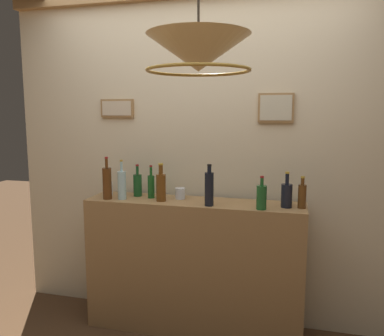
{
  "coord_description": "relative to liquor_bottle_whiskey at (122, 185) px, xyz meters",
  "views": [
    {
      "loc": [
        0.67,
        -1.81,
        1.63
      ],
      "look_at": [
        0.0,
        0.8,
        1.24
      ],
      "focal_mm": 36.15,
      "sensor_mm": 36.0,
      "label": 1
    }
  ],
  "objects": [
    {
      "name": "panelled_rear_partition",
      "position": [
        0.53,
        0.32,
        0.38
      ],
      "size": [
        3.09,
        0.15,
        2.83
      ],
      "color": "beige",
      "rests_on": "ground"
    },
    {
      "name": "liquor_bottle_vermouth",
      "position": [
        0.19,
        0.09,
        -0.02
      ],
      "size": [
        0.05,
        0.05,
        0.25
      ],
      "color": "#1A5920",
      "rests_on": "bar_shelf_unit"
    },
    {
      "name": "liquor_bottle_whiskey",
      "position": [
        0.0,
        0.0,
        0.0
      ],
      "size": [
        0.06,
        0.06,
        0.29
      ],
      "color": "#ADD6DC",
      "rests_on": "bar_shelf_unit"
    },
    {
      "name": "pendant_lamp",
      "position": [
        0.75,
        -0.72,
        0.8
      ],
      "size": [
        0.51,
        0.51,
        0.54
      ],
      "color": "beige"
    },
    {
      "name": "liquor_bottle_amaro",
      "position": [
        0.07,
        0.13,
        -0.02
      ],
      "size": [
        0.07,
        0.07,
        0.25
      ],
      "color": "#1A5124",
      "rests_on": "bar_shelf_unit"
    },
    {
      "name": "liquor_bottle_brandy",
      "position": [
        1.02,
        -0.05,
        -0.03
      ],
      "size": [
        0.07,
        0.07,
        0.22
      ],
      "color": "#1B5724",
      "rests_on": "bar_shelf_unit"
    },
    {
      "name": "liquor_bottle_port",
      "position": [
        1.18,
        0.05,
        -0.02
      ],
      "size": [
        0.07,
        0.07,
        0.24
      ],
      "color": "black",
      "rests_on": "bar_shelf_unit"
    },
    {
      "name": "glass_tumbler_highball",
      "position": [
        -0.16,
        0.1,
        -0.06
      ],
      "size": [
        0.07,
        0.07,
        0.11
      ],
      "color": "silver",
      "rests_on": "bar_shelf_unit"
    },
    {
      "name": "liquor_bottle_scotch",
      "position": [
        1.28,
        0.05,
        -0.02
      ],
      "size": [
        0.05,
        0.05,
        0.22
      ],
      "color": "brown",
      "rests_on": "bar_shelf_unit"
    },
    {
      "name": "liquor_bottle_rum",
      "position": [
        0.67,
        -0.04,
        0.01
      ],
      "size": [
        0.06,
        0.06,
        0.29
      ],
      "color": "black",
      "rests_on": "bar_shelf_unit"
    },
    {
      "name": "liquor_bottle_bourbon",
      "position": [
        0.3,
        0.01,
        -0.0
      ],
      "size": [
        0.07,
        0.07,
        0.28
      ],
      "color": "brown",
      "rests_on": "bar_shelf_unit"
    },
    {
      "name": "bar_shelf_unit",
      "position": [
        0.53,
        0.07,
        -0.6
      ],
      "size": [
        1.59,
        0.35,
        0.99
      ],
      "primitive_type": "cube",
      "color": "#9E7547",
      "rests_on": "ground"
    },
    {
      "name": "glass_tumbler_rocks",
      "position": [
        0.41,
        0.12,
        -0.07
      ],
      "size": [
        0.08,
        0.08,
        0.08
      ],
      "color": "silver",
      "rests_on": "bar_shelf_unit"
    },
    {
      "name": "liquor_bottle_rye",
      "position": [
        -0.11,
        -0.02,
        0.01
      ],
      "size": [
        0.07,
        0.07,
        0.32
      ],
      "color": "#5C3214",
      "rests_on": "bar_shelf_unit"
    }
  ]
}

